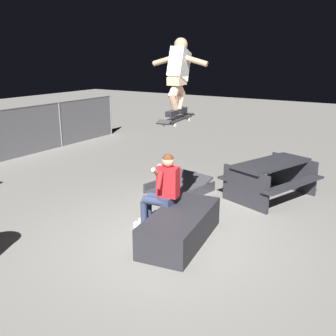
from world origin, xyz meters
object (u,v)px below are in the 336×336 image
object	(u,v)px
skater_airborne	(178,73)
person_sitting_on_ledge	(162,188)
skateboard	(177,119)
kicker_ramp	(179,189)
picnic_table_back	(271,174)
ledge_box_main	(180,226)

from	to	relation	value
skater_airborne	person_sitting_on_ledge	bearing A→B (deg)	120.86
skateboard	kicker_ramp	world-z (taller)	skateboard
skateboard	picnic_table_back	xyz separation A→B (m)	(2.37, -0.80, -1.36)
ledge_box_main	skater_airborne	world-z (taller)	skater_airborne
picnic_table_back	skateboard	bearing A→B (deg)	161.46
kicker_ramp	picnic_table_back	xyz separation A→B (m)	(0.73, -1.71, 0.43)
skateboard	picnic_table_back	size ratio (longest dim) A/B	0.51
ledge_box_main	person_sitting_on_ledge	size ratio (longest dim) A/B	1.32
ledge_box_main	kicker_ramp	distance (m)	2.25
picnic_table_back	person_sitting_on_ledge	bearing A→B (deg)	157.35
person_sitting_on_ledge	skateboard	size ratio (longest dim) A/B	1.26
skater_airborne	kicker_ramp	size ratio (longest dim) A/B	0.88
skater_airborne	picnic_table_back	world-z (taller)	skater_airborne
person_sitting_on_ledge	kicker_ramp	size ratio (longest dim) A/B	1.03
skateboard	kicker_ramp	distance (m)	2.60
person_sitting_on_ledge	picnic_table_back	world-z (taller)	person_sitting_on_ledge
skater_airborne	picnic_table_back	xyz separation A→B (m)	(2.32, -0.80, -2.05)
skater_airborne	kicker_ramp	xyz separation A→B (m)	(1.59, 0.91, -2.48)
person_sitting_on_ledge	kicker_ramp	distance (m)	1.97
person_sitting_on_ledge	kicker_ramp	xyz separation A→B (m)	(1.72, 0.69, -0.66)
person_sitting_on_ledge	skater_airborne	xyz separation A→B (m)	(0.13, -0.22, 1.82)
person_sitting_on_ledge	skater_airborne	distance (m)	1.84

